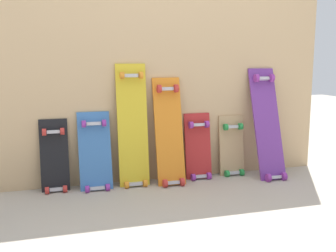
{
  "coord_description": "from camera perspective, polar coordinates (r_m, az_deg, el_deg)",
  "views": [
    {
      "loc": [
        -0.85,
        -2.95,
        0.95
      ],
      "look_at": [
        0.0,
        -0.07,
        0.44
      ],
      "focal_mm": 43.29,
      "sensor_mm": 36.0,
      "label": 1
    }
  ],
  "objects": [
    {
      "name": "ground_plane",
      "position": [
        3.21,
        -0.36,
        -7.61
      ],
      "size": [
        12.0,
        12.0,
        0.0
      ],
      "primitive_type": "plane",
      "color": "#A89E8E"
    },
    {
      "name": "plywood_wall_panel",
      "position": [
        3.14,
        -0.73,
        5.86
      ],
      "size": [
        2.66,
        0.04,
        1.49
      ],
      "primitive_type": "cube",
      "color": "tan",
      "rests_on": "ground"
    },
    {
      "name": "skateboard_black",
      "position": [
        3.03,
        -15.67,
        -4.67
      ],
      "size": [
        0.2,
        0.15,
        0.59
      ],
      "color": "black",
      "rests_on": "ground"
    },
    {
      "name": "skateboard_blue",
      "position": [
        3.01,
        -10.21,
        -4.15
      ],
      "size": [
        0.24,
        0.21,
        0.63
      ],
      "color": "#386BAD",
      "rests_on": "ground"
    },
    {
      "name": "skateboard_yellow",
      "position": [
        3.03,
        -4.98,
        -0.55
      ],
      "size": [
        0.23,
        0.19,
        0.98
      ],
      "color": "gold",
      "rests_on": "ground"
    },
    {
      "name": "skateboard_orange",
      "position": [
        3.07,
        0.19,
        -1.36
      ],
      "size": [
        0.22,
        0.26,
        0.87
      ],
      "color": "orange",
      "rests_on": "ground"
    },
    {
      "name": "skateboard_red",
      "position": [
        3.23,
        4.31,
        -3.44
      ],
      "size": [
        0.21,
        0.15,
        0.59
      ],
      "color": "#B22626",
      "rests_on": "ground"
    },
    {
      "name": "skateboard_natural",
      "position": [
        3.36,
        8.99,
        -3.29
      ],
      "size": [
        0.21,
        0.13,
        0.55
      ],
      "color": "tan",
      "rests_on": "ground"
    },
    {
      "name": "skateboard_purple",
      "position": [
        3.34,
        13.85,
        -0.19
      ],
      "size": [
        0.22,
        0.35,
        0.93
      ],
      "color": "#6B338C",
      "rests_on": "ground"
    }
  ]
}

